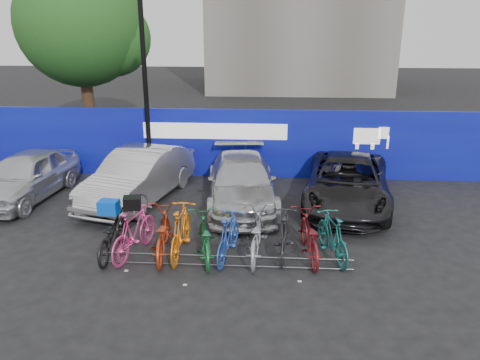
# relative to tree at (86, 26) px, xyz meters

# --- Properties ---
(ground) EXTENTS (100.00, 100.00, 0.00)m
(ground) POSITION_rel_tree_xyz_m (6.77, -10.06, -5.07)
(ground) COLOR black
(ground) RESTS_ON ground
(hoarding) EXTENTS (22.00, 0.18, 2.40)m
(hoarding) POSITION_rel_tree_xyz_m (6.78, -4.06, -3.86)
(hoarding) COLOR #0B0C99
(hoarding) RESTS_ON ground
(tree) EXTENTS (5.40, 5.20, 7.80)m
(tree) POSITION_rel_tree_xyz_m (0.00, 0.00, 0.00)
(tree) COLOR #382314
(tree) RESTS_ON ground
(lamppost) EXTENTS (0.25, 0.50, 6.11)m
(lamppost) POSITION_rel_tree_xyz_m (3.57, -4.66, -1.80)
(lamppost) COLOR black
(lamppost) RESTS_ON ground
(bike_rack) EXTENTS (5.60, 0.03, 0.30)m
(bike_rack) POSITION_rel_tree_xyz_m (6.77, -10.66, -4.91)
(bike_rack) COLOR #595B60
(bike_rack) RESTS_ON ground
(car_0) EXTENTS (2.14, 4.47, 1.47)m
(car_0) POSITION_rel_tree_xyz_m (0.20, -6.72, -4.33)
(car_0) COLOR silver
(car_0) RESTS_ON ground
(car_1) EXTENTS (2.80, 5.03, 1.57)m
(car_1) POSITION_rel_tree_xyz_m (3.73, -6.63, -4.28)
(car_1) COLOR #B7B5BB
(car_1) RESTS_ON ground
(car_2) EXTENTS (2.45, 5.05, 1.41)m
(car_2) POSITION_rel_tree_xyz_m (6.87, -6.74, -4.36)
(car_2) COLOR #ADAFB3
(car_2) RESTS_ON ground
(car_3) EXTENTS (3.18, 5.47, 1.43)m
(car_3) POSITION_rel_tree_xyz_m (10.01, -6.61, -4.35)
(car_3) COLOR black
(car_3) RESTS_ON ground
(bike_0) EXTENTS (0.72, 1.99, 1.04)m
(bike_0) POSITION_rel_tree_xyz_m (4.03, -10.20, -4.55)
(bike_0) COLOR black
(bike_0) RESTS_ON ground
(bike_1) EXTENTS (1.03, 2.03, 1.17)m
(bike_1) POSITION_rel_tree_xyz_m (4.58, -10.19, -4.48)
(bike_1) COLOR #DA3984
(bike_1) RESTS_ON ground
(bike_2) EXTENTS (0.97, 2.17, 1.10)m
(bike_2) POSITION_rel_tree_xyz_m (5.22, -10.15, -4.52)
(bike_2) COLOR #AA3515
(bike_2) RESTS_ON ground
(bike_3) EXTENTS (0.63, 2.04, 1.21)m
(bike_3) POSITION_rel_tree_xyz_m (5.66, -10.11, -4.46)
(bike_3) COLOR orange
(bike_3) RESTS_ON ground
(bike_4) EXTENTS (1.07, 2.06, 1.03)m
(bike_4) POSITION_rel_tree_xyz_m (6.22, -10.23, -4.55)
(bike_4) COLOR #186832
(bike_4) RESTS_ON ground
(bike_5) EXTENTS (0.83, 1.87, 1.09)m
(bike_5) POSITION_rel_tree_xyz_m (6.78, -10.22, -4.53)
(bike_5) COLOR #264DB5
(bike_5) RESTS_ON ground
(bike_6) EXTENTS (0.84, 2.14, 1.11)m
(bike_6) POSITION_rel_tree_xyz_m (7.40, -10.07, -4.52)
(bike_6) COLOR #95969C
(bike_6) RESTS_ON ground
(bike_7) EXTENTS (0.67, 1.85, 1.09)m
(bike_7) POSITION_rel_tree_xyz_m (8.07, -10.01, -4.53)
(bike_7) COLOR #242326
(bike_7) RESTS_ON ground
(bike_8) EXTENTS (0.92, 2.11, 1.07)m
(bike_8) POSITION_rel_tree_xyz_m (8.63, -10.04, -4.53)
(bike_8) COLOR maroon
(bike_8) RESTS_ON ground
(bike_9) EXTENTS (0.97, 1.90, 1.10)m
(bike_9) POSITION_rel_tree_xyz_m (9.17, -10.05, -4.52)
(bike_9) COLOR #176562
(bike_9) RESTS_ON ground
(cargo_crate) EXTENTS (0.46, 0.36, 0.32)m
(cargo_crate) POSITION_rel_tree_xyz_m (4.03, -10.20, -3.87)
(cargo_crate) COLOR blue
(cargo_crate) RESTS_ON bike_0
(cargo_topcase) EXTENTS (0.45, 0.42, 0.28)m
(cargo_topcase) POSITION_rel_tree_xyz_m (4.58, -10.19, -3.75)
(cargo_topcase) COLOR black
(cargo_topcase) RESTS_ON bike_1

